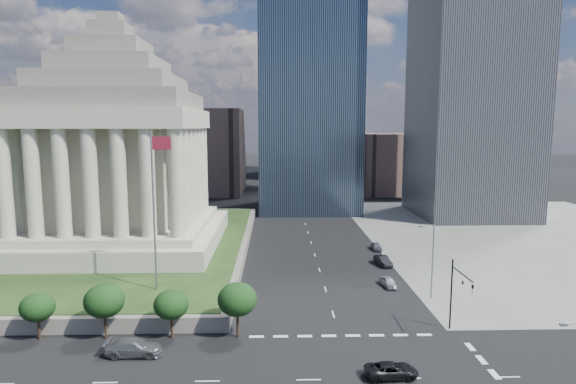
{
  "coord_description": "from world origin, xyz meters",
  "views": [
    {
      "loc": [
        -6.92,
        -35.13,
        22.42
      ],
      "look_at": [
        -5.6,
        14.39,
        15.65
      ],
      "focal_mm": 30.0,
      "sensor_mm": 36.0,
      "label": 1
    }
  ],
  "objects_px": {
    "traffic_signal_ne": "(458,289)",
    "parked_sedan_far": "(376,246)",
    "street_lamp_north": "(431,257)",
    "parked_sedan_mid": "(383,261)",
    "suv_grey": "(134,348)",
    "parked_sedan_near": "(389,282)",
    "flagpole": "(155,202)",
    "war_memorial": "(116,132)",
    "pickup_truck": "(391,370)"
  },
  "relations": [
    {
      "from": "flagpole",
      "to": "parked_sedan_mid",
      "type": "xyz_separation_m",
      "value": [
        32.4,
        16.31,
        -12.35
      ]
    },
    {
      "from": "traffic_signal_ne",
      "to": "parked_sedan_far",
      "type": "xyz_separation_m",
      "value": [
        -1.0,
        36.3,
        -4.57
      ]
    },
    {
      "from": "war_memorial",
      "to": "pickup_truck",
      "type": "xyz_separation_m",
      "value": [
        37.47,
        -42.76,
        -20.73
      ]
    },
    {
      "from": "flagpole",
      "to": "parked_sedan_mid",
      "type": "relative_size",
      "value": 4.31
    },
    {
      "from": "war_memorial",
      "to": "traffic_signal_ne",
      "type": "distance_m",
      "value": 60.0
    },
    {
      "from": "parked_sedan_mid",
      "to": "flagpole",
      "type": "bearing_deg",
      "value": -163.19
    },
    {
      "from": "street_lamp_north",
      "to": "suv_grey",
      "type": "bearing_deg",
      "value": -156.47
    },
    {
      "from": "parked_sedan_mid",
      "to": "parked_sedan_far",
      "type": "xyz_separation_m",
      "value": [
        0.93,
        9.68,
        -0.08
      ]
    },
    {
      "from": "parked_sedan_near",
      "to": "parked_sedan_far",
      "type": "height_order",
      "value": "parked_sedan_far"
    },
    {
      "from": "traffic_signal_ne",
      "to": "pickup_truck",
      "type": "distance_m",
      "value": 13.19
    },
    {
      "from": "street_lamp_north",
      "to": "parked_sedan_mid",
      "type": "height_order",
      "value": "street_lamp_north"
    },
    {
      "from": "parked_sedan_mid",
      "to": "suv_grey",
      "type": "bearing_deg",
      "value": -146.09
    },
    {
      "from": "war_memorial",
      "to": "flagpole",
      "type": "relative_size",
      "value": 1.95
    },
    {
      "from": "suv_grey",
      "to": "parked_sedan_near",
      "type": "relative_size",
      "value": 1.42
    },
    {
      "from": "traffic_signal_ne",
      "to": "parked_sedan_far",
      "type": "distance_m",
      "value": 36.6
    },
    {
      "from": "traffic_signal_ne",
      "to": "street_lamp_north",
      "type": "xyz_separation_m",
      "value": [
        0.83,
        11.3,
        0.41
      ]
    },
    {
      "from": "street_lamp_north",
      "to": "pickup_truck",
      "type": "xyz_separation_m",
      "value": [
        -9.86,
        -19.76,
        -5.0
      ]
    },
    {
      "from": "war_memorial",
      "to": "traffic_signal_ne",
      "type": "xyz_separation_m",
      "value": [
        46.5,
        -34.3,
        -16.15
      ]
    },
    {
      "from": "traffic_signal_ne",
      "to": "parked_sedan_mid",
      "type": "xyz_separation_m",
      "value": [
        -1.93,
        26.62,
        -4.49
      ]
    },
    {
      "from": "suv_grey",
      "to": "street_lamp_north",
      "type": "bearing_deg",
      "value": -66.45
    },
    {
      "from": "flagpole",
      "to": "pickup_truck",
      "type": "xyz_separation_m",
      "value": [
        25.3,
        -18.76,
        -12.45
      ]
    },
    {
      "from": "parked_sedan_mid",
      "to": "pickup_truck",
      "type": "bearing_deg",
      "value": -111.36
    },
    {
      "from": "parked_sedan_near",
      "to": "parked_sedan_mid",
      "type": "bearing_deg",
      "value": 74.45
    },
    {
      "from": "street_lamp_north",
      "to": "parked_sedan_mid",
      "type": "relative_size",
      "value": 2.15
    },
    {
      "from": "war_memorial",
      "to": "parked_sedan_near",
      "type": "distance_m",
      "value": 51.07
    },
    {
      "from": "pickup_truck",
      "to": "parked_sedan_near",
      "type": "relative_size",
      "value": 1.21
    },
    {
      "from": "flagpole",
      "to": "parked_sedan_mid",
      "type": "distance_m",
      "value": 38.32
    },
    {
      "from": "traffic_signal_ne",
      "to": "street_lamp_north",
      "type": "bearing_deg",
      "value": 85.81
    },
    {
      "from": "war_memorial",
      "to": "street_lamp_north",
      "type": "xyz_separation_m",
      "value": [
        47.33,
        -23.0,
        -15.74
      ]
    },
    {
      "from": "war_memorial",
      "to": "flagpole",
      "type": "xyz_separation_m",
      "value": [
        12.17,
        -24.0,
        -8.29
      ]
    },
    {
      "from": "war_memorial",
      "to": "street_lamp_north",
      "type": "height_order",
      "value": "war_memorial"
    },
    {
      "from": "street_lamp_north",
      "to": "parked_sedan_mid",
      "type": "bearing_deg",
      "value": 100.2
    },
    {
      "from": "flagpole",
      "to": "street_lamp_north",
      "type": "height_order",
      "value": "flagpole"
    },
    {
      "from": "parked_sedan_near",
      "to": "parked_sedan_mid",
      "type": "relative_size",
      "value": 0.85
    },
    {
      "from": "parked_sedan_near",
      "to": "parked_sedan_mid",
      "type": "height_order",
      "value": "parked_sedan_mid"
    },
    {
      "from": "pickup_truck",
      "to": "war_memorial",
      "type": "bearing_deg",
      "value": 37.61
    },
    {
      "from": "war_memorial",
      "to": "parked_sedan_mid",
      "type": "distance_m",
      "value": 49.72
    },
    {
      "from": "street_lamp_north",
      "to": "parked_sedan_mid",
      "type": "distance_m",
      "value": 16.31
    },
    {
      "from": "traffic_signal_ne",
      "to": "parked_sedan_far",
      "type": "bearing_deg",
      "value": 91.58
    },
    {
      "from": "parked_sedan_near",
      "to": "parked_sedan_far",
      "type": "xyz_separation_m",
      "value": [
        2.5,
        20.15,
        0.01
      ]
    },
    {
      "from": "street_lamp_north",
      "to": "flagpole",
      "type": "bearing_deg",
      "value": -178.37
    },
    {
      "from": "flagpole",
      "to": "parked_sedan_near",
      "type": "height_order",
      "value": "flagpole"
    },
    {
      "from": "street_lamp_north",
      "to": "parked_sedan_near",
      "type": "xyz_separation_m",
      "value": [
        -4.33,
        4.84,
        -4.99
      ]
    },
    {
      "from": "parked_sedan_far",
      "to": "street_lamp_north",
      "type": "bearing_deg",
      "value": -85.2
    },
    {
      "from": "traffic_signal_ne",
      "to": "street_lamp_north",
      "type": "height_order",
      "value": "street_lamp_north"
    },
    {
      "from": "flagpole",
      "to": "pickup_truck",
      "type": "relative_size",
      "value": 4.17
    },
    {
      "from": "parked_sedan_near",
      "to": "parked_sedan_far",
      "type": "distance_m",
      "value": 20.31
    },
    {
      "from": "flagpole",
      "to": "pickup_truck",
      "type": "bearing_deg",
      "value": -36.55
    },
    {
      "from": "flagpole",
      "to": "parked_sedan_far",
      "type": "distance_m",
      "value": 44.06
    },
    {
      "from": "parked_sedan_mid",
      "to": "street_lamp_north",
      "type": "bearing_deg",
      "value": -89.71
    }
  ]
}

